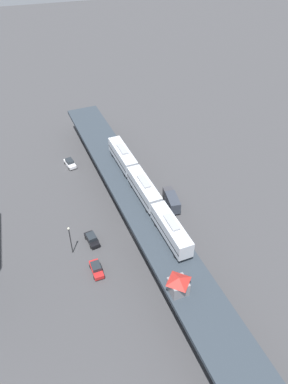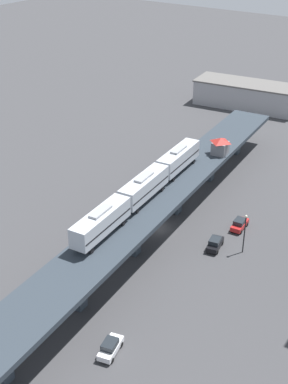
{
  "view_description": "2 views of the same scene",
  "coord_description": "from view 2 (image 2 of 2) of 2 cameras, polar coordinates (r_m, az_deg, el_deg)",
  "views": [
    {
      "loc": [
        15.86,
        53.27,
        56.76
      ],
      "look_at": [
        -1.14,
        -2.73,
        8.03
      ],
      "focal_mm": 35.0,
      "sensor_mm": 36.0,
      "label": 1
    },
    {
      "loc": [
        43.11,
        -65.42,
        49.6
      ],
      "look_at": [
        -1.14,
        -2.73,
        8.03
      ],
      "focal_mm": 50.0,
      "sensor_mm": 36.0,
      "label": 2
    }
  ],
  "objects": [
    {
      "name": "street_car_red",
      "position": [
        93.6,
        10.16,
        -3.38
      ],
      "size": [
        2.23,
        4.53,
        1.89
      ],
      "color": "#AD1E1E",
      "rests_on": "ground"
    },
    {
      "name": "signal_hut",
      "position": [
        104.66,
        8.14,
        4.93
      ],
      "size": [
        3.52,
        3.52,
        3.4
      ],
      "color": "slate",
      "rests_on": "elevated_viaduct"
    },
    {
      "name": "warehouse_building",
      "position": [
        151.22,
        10.97,
        10.15
      ],
      "size": [
        29.63,
        13.79,
        6.8
      ],
      "color": "#99999E",
      "rests_on": "ground"
    },
    {
      "name": "street_lamp",
      "position": [
        85.94,
        10.69,
        -4.07
      ],
      "size": [
        0.44,
        0.44,
        6.94
      ],
      "color": "black",
      "rests_on": "ground"
    },
    {
      "name": "elevated_viaduct",
      "position": [
        89.72,
        1.55,
        -0.91
      ],
      "size": [
        17.38,
        92.38,
        6.53
      ],
      "color": "#283039",
      "rests_on": "ground"
    },
    {
      "name": "subway_train",
      "position": [
        86.77,
        0.0,
        0.6
      ],
      "size": [
        6.45,
        37.3,
        4.45
      ],
      "color": "#ADB2BA",
      "rests_on": "elevated_viaduct"
    },
    {
      "name": "street_car_black",
      "position": [
        87.89,
        7.58,
        -5.45
      ],
      "size": [
        2.63,
        4.67,
        1.89
      ],
      "color": "black",
      "rests_on": "ground"
    },
    {
      "name": "delivery_truck",
      "position": [
        92.43,
        -4.64,
        -2.82
      ],
      "size": [
        2.83,
        7.35,
        3.2
      ],
      "color": "#333338",
      "rests_on": "ground"
    },
    {
      "name": "ground_plane",
      "position": [
        92.72,
        1.55,
        -3.9
      ],
      "size": [
        400.0,
        400.0,
        0.0
      ],
      "primitive_type": "plane",
      "color": "#38383A"
    },
    {
      "name": "street_car_white",
      "position": [
        69.35,
        -3.61,
        -16.18
      ],
      "size": [
        2.81,
        4.7,
        1.89
      ],
      "color": "silver",
      "rests_on": "ground"
    }
  ]
}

